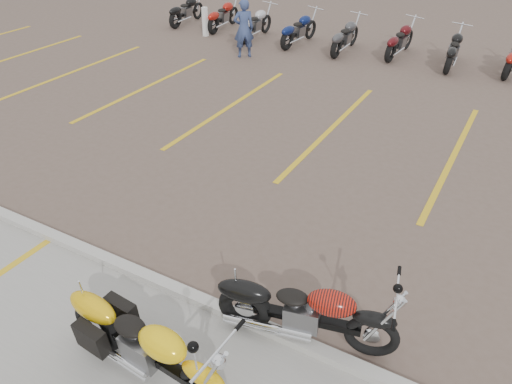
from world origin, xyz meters
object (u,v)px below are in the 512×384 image
at_px(yellow_cruiser, 145,346).
at_px(bollard, 205,22).
at_px(flame_cruiser, 302,313).
at_px(person_a, 244,29).

height_order(yellow_cruiser, bollard, bollard).
relative_size(flame_cruiser, person_a, 1.26).
relative_size(person_a, bollard, 1.76).
height_order(yellow_cruiser, flame_cruiser, yellow_cruiser).
distance_m(yellow_cruiser, flame_cruiser, 1.87).
height_order(flame_cruiser, person_a, person_a).
height_order(yellow_cruiser, person_a, person_a).
xyz_separation_m(yellow_cruiser, bollard, (-7.58, 12.19, 0.02)).
bearing_deg(yellow_cruiser, flame_cruiser, 50.56).
xyz_separation_m(yellow_cruiser, flame_cruiser, (1.30, 1.34, -0.03)).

